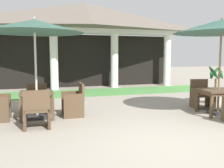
{
  "coord_description": "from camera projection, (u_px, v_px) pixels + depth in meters",
  "views": [
    {
      "loc": [
        -2.54,
        -4.24,
        1.63
      ],
      "look_at": [
        -0.39,
        2.66,
        0.84
      ],
      "focal_mm": 40.82,
      "sensor_mm": 36.0,
      "label": 1
    }
  ],
  "objects": [
    {
      "name": "patio_umbrella_near_foreground",
      "position": [
        222.0,
        27.0,
        6.92
      ],
      "size": [
        2.59,
        2.59,
        2.69
      ],
      "color": "#2D2D2D",
      "rests_on": "ground"
    },
    {
      "name": "patio_table_near_foreground",
      "position": [
        219.0,
        93.0,
        7.12
      ],
      "size": [
        1.07,
        1.07,
        0.71
      ],
      "rotation": [
        0.0,
        0.0,
        -0.18
      ],
      "color": "brown",
      "rests_on": "ground"
    },
    {
      "name": "patio_umbrella_mid_left",
      "position": [
        34.0,
        27.0,
        6.47
      ],
      "size": [
        2.52,
        2.52,
        2.63
      ],
      "color": "#2D2D2D",
      "rests_on": "ground"
    },
    {
      "name": "patio_chair_mid_left_north",
      "position": [
        37.0,
        98.0,
        7.61
      ],
      "size": [
        0.63,
        0.56,
        0.81
      ],
      "rotation": [
        0.0,
        0.0,
        -3.16
      ],
      "color": "brown",
      "rests_on": "ground"
    },
    {
      "name": "potted_palm_right_edge",
      "position": [
        215.0,
        93.0,
        8.78
      ],
      "size": [
        0.56,
        0.56,
        1.32
      ],
      "color": "#B2AD9E",
      "rests_on": "ground"
    },
    {
      "name": "background_pavilion",
      "position": [
        85.0,
        23.0,
        12.68
      ],
      "size": [
        10.45,
        2.7,
        4.24
      ],
      "color": "white",
      "rests_on": "ground"
    },
    {
      "name": "ground_plane",
      "position": [
        172.0,
        141.0,
        4.95
      ],
      "size": [
        60.0,
        60.0,
        0.0
      ],
      "primitive_type": "plane",
      "color": "#9E9384"
    },
    {
      "name": "patio_chair_mid_left_east",
      "position": [
        74.0,
        101.0,
        6.96
      ],
      "size": [
        0.56,
        0.63,
        0.9
      ],
      "rotation": [
        0.0,
        0.0,
        1.55
      ],
      "color": "brown",
      "rests_on": "ground"
    },
    {
      "name": "patio_table_mid_left",
      "position": [
        37.0,
        96.0,
        6.67
      ],
      "size": [
        0.85,
        0.85,
        0.71
      ],
      "rotation": [
        0.0,
        0.0,
        -0.02
      ],
      "color": "brown",
      "rests_on": "ground"
    },
    {
      "name": "patio_chair_near_foreground_north",
      "position": [
        202.0,
        95.0,
        8.09
      ],
      "size": [
        0.69,
        0.68,
        0.89
      ],
      "rotation": [
        0.0,
        0.0,
        -3.32
      ],
      "color": "brown",
      "rests_on": "ground"
    },
    {
      "name": "lawn_strip",
      "position": [
        92.0,
        92.0,
        11.51
      ],
      "size": [
        12.25,
        2.39,
        0.01
      ],
      "primitive_type": "cube",
      "color": "#519347",
      "rests_on": "ground"
    },
    {
      "name": "patio_chair_mid_left_south",
      "position": [
        37.0,
        110.0,
        5.76
      ],
      "size": [
        0.59,
        0.58,
        0.9
      ],
      "rotation": [
        0.0,
        0.0,
        -0.02
      ],
      "color": "brown",
      "rests_on": "ground"
    }
  ]
}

